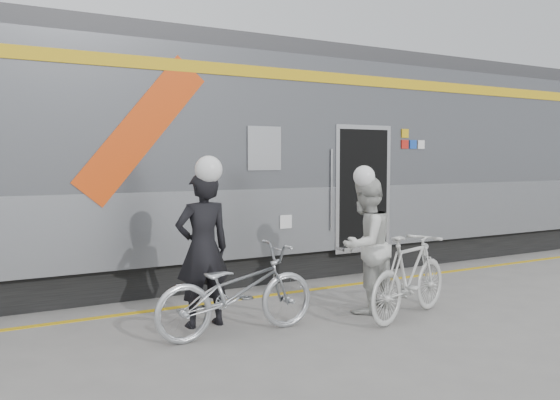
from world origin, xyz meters
TOP-DOWN VIEW (x-y plane):
  - ground at (0.00, 0.00)m, footprint 90.00×90.00m
  - train at (-0.49, 4.19)m, footprint 24.00×3.17m
  - safety_strip at (0.00, 2.15)m, footprint 24.00×0.12m
  - man at (-2.01, 1.12)m, footprint 0.71×0.46m
  - bicycle_left at (-1.81, 0.57)m, footprint 2.03×0.71m
  - woman at (0.17, 0.67)m, footprint 1.06×0.94m
  - bicycle_right at (0.47, 0.12)m, footprint 1.91×1.09m
  - helmet_man at (-2.01, 1.12)m, footprint 0.34×0.34m
  - helmet_woman at (0.17, 0.67)m, footprint 0.29×0.29m

SIDE VIEW (x-z plane):
  - ground at x=0.00m, z-range 0.00..0.00m
  - safety_strip at x=0.00m, z-range 0.00..0.01m
  - bicycle_left at x=-1.81m, z-range 0.00..1.07m
  - bicycle_right at x=0.47m, z-range 0.00..1.11m
  - woman at x=0.17m, z-range 0.00..1.83m
  - man at x=-2.01m, z-range 0.00..1.93m
  - helmet_woman at x=0.17m, z-range 1.83..2.12m
  - train at x=-0.49m, z-range 0.00..4.10m
  - helmet_man at x=-2.01m, z-range 1.93..2.27m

